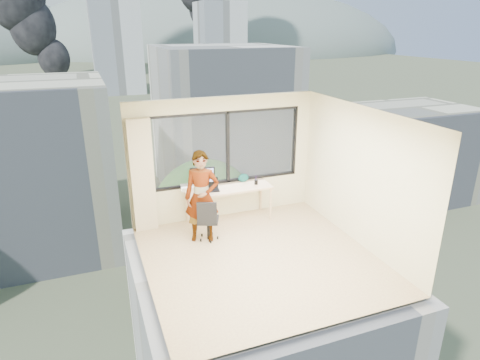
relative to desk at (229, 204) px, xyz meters
name	(u,v)px	position (x,y,z in m)	size (l,w,h in m)	color
floor	(260,258)	(0.00, -1.66, -0.38)	(4.00, 4.00, 0.01)	#D3BF89
ceiling	(262,115)	(0.00, -1.66, 2.23)	(4.00, 4.00, 0.01)	white
wall_front	(324,246)	(0.00, -3.66, 0.93)	(4.00, 0.01, 2.60)	beige
wall_left	(141,208)	(-2.00, -1.66, 0.93)	(0.01, 4.00, 2.60)	beige
wall_right	(360,177)	(2.00, -1.66, 0.93)	(0.01, 4.00, 2.60)	beige
window_wall	(225,148)	(0.05, 0.34, 1.15)	(3.30, 0.16, 1.55)	black
curtain	(142,176)	(-1.72, 0.22, 0.77)	(0.45, 0.14, 2.30)	beige
desk	(229,204)	(0.00, 0.00, 0.00)	(1.80, 0.60, 0.75)	beige
chair	(208,219)	(-0.66, -0.65, 0.06)	(0.44, 0.44, 0.87)	black
person	(202,197)	(-0.76, -0.62, 0.52)	(0.65, 0.43, 1.79)	#2D2D33
monitor	(202,179)	(-0.55, 0.06, 0.63)	(0.50, 0.11, 0.50)	black
game_console	(189,187)	(-0.80, 0.21, 0.42)	(0.33, 0.28, 0.08)	white
laptop	(211,186)	(-0.40, -0.02, 0.48)	(0.34, 0.36, 0.22)	black
cellphone	(197,194)	(-0.73, -0.14, 0.38)	(0.11, 0.05, 0.01)	black
pen_cup	(256,182)	(0.61, -0.01, 0.42)	(0.08, 0.08, 0.10)	black
handbag	(243,178)	(0.41, 0.22, 0.47)	(0.23, 0.12, 0.18)	#0B4441
exterior_ground	(92,94)	(0.00, 118.34, -14.38)	(400.00, 400.00, 0.04)	#515B3D
near_bldg_a	(8,171)	(-9.00, 28.34, -7.38)	(16.00, 12.00, 14.00)	beige
near_bldg_b	(224,120)	(12.00, 36.34, -6.38)	(14.00, 13.00, 16.00)	white
near_bldg_c	(409,153)	(30.00, 26.34, -9.38)	(12.00, 10.00, 10.00)	beige
far_tower_b	(116,38)	(8.00, 118.34, 0.62)	(13.00, 13.00, 30.00)	silver
far_tower_c	(220,42)	(45.00, 138.34, -1.38)	(15.00, 15.00, 26.00)	silver
hill_b	(215,51)	(100.00, 318.34, -14.38)	(300.00, 220.00, 96.00)	slate
tree_b	(206,239)	(4.00, 16.34, -9.88)	(7.60, 7.60, 9.00)	#1C4B19
tree_c	(293,134)	(22.00, 38.34, -9.38)	(8.40, 8.40, 10.00)	#1C4B19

